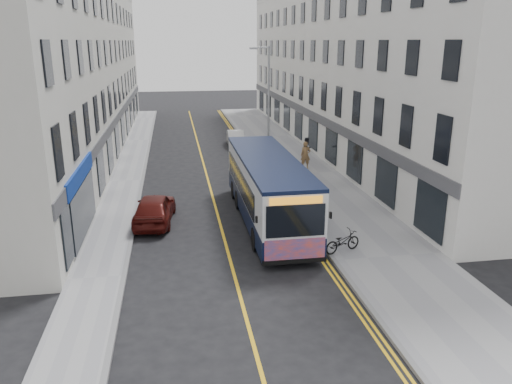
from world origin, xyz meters
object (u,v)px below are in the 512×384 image
object	(u,v)px
car_maroon	(154,208)
car_white	(236,138)
pedestrian_far	(307,149)
streetlamp	(267,103)
bicycle	(343,241)
pedestrian_near	(306,155)
city_bus	(268,187)

from	to	relation	value
car_maroon	car_white	bearing A→B (deg)	-103.14
pedestrian_far	car_maroon	world-z (taller)	pedestrian_far
streetlamp	bicycle	bearing A→B (deg)	-88.52
car_white	streetlamp	bearing A→B (deg)	-79.40
pedestrian_far	bicycle	bearing A→B (deg)	-139.31
streetlamp	pedestrian_near	bearing A→B (deg)	-18.22
city_bus	pedestrian_far	bearing A→B (deg)	66.49
pedestrian_near	car_white	world-z (taller)	pedestrian_near
city_bus	car_maroon	size ratio (longest dim) A/B	2.57
pedestrian_near	pedestrian_far	distance (m)	2.21
streetlamp	city_bus	distance (m)	10.76
streetlamp	car_white	xyz separation A→B (m)	(-1.13, 7.90, -3.76)
pedestrian_near	car_white	xyz separation A→B (m)	(-3.58, 8.71, -0.40)
city_bus	car_white	size ratio (longest dim) A/B	2.88
streetlamp	pedestrian_far	bearing A→B (deg)	22.53
pedestrian_near	pedestrian_far	xyz separation A→B (m)	(0.67, 2.11, -0.07)
city_bus	streetlamp	bearing A→B (deg)	79.52
streetlamp	bicycle	size ratio (longest dim) A/B	4.78
car_white	pedestrian_far	bearing A→B (deg)	-54.72
bicycle	city_bus	bearing A→B (deg)	7.44
streetlamp	pedestrian_near	world-z (taller)	streetlamp
streetlamp	pedestrian_near	size ratio (longest dim) A/B	4.44
streetlamp	car_maroon	bearing A→B (deg)	-127.14
bicycle	pedestrian_near	xyz separation A→B (m)	(2.08, 13.67, 0.46)
streetlamp	pedestrian_near	distance (m)	4.24
bicycle	car_white	distance (m)	22.43
pedestrian_far	car_white	size ratio (longest dim) A/B	0.44
bicycle	streetlamp	bearing A→B (deg)	-19.31
bicycle	car_maroon	xyz separation A→B (m)	(-7.58, 4.97, 0.16)
streetlamp	car_maroon	xyz separation A→B (m)	(-7.20, -9.51, -3.66)
streetlamp	car_white	bearing A→B (deg)	98.11
car_white	car_maroon	world-z (taller)	car_maroon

